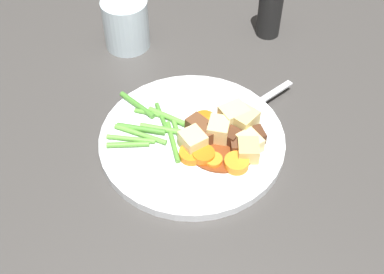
{
  "coord_description": "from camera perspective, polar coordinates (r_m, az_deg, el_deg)",
  "views": [
    {
      "loc": [
        0.26,
        -0.41,
        0.56
      ],
      "look_at": [
        0.0,
        0.0,
        0.01
      ],
      "focal_mm": 47.54,
      "sensor_mm": 36.0,
      "label": 1
    }
  ],
  "objects": [
    {
      "name": "green_bean_7",
      "position": [
        0.74,
        -5.73,
        0.91
      ],
      "size": [
        0.07,
        0.03,
        0.01
      ],
      "primitive_type": "cylinder",
      "rotation": [
        0.0,
        1.57,
        0.35
      ],
      "color": "#4C8E33",
      "rests_on": "dinner_plate"
    },
    {
      "name": "green_bean_4",
      "position": [
        0.73,
        -6.87,
        -0.22
      ],
      "size": [
        0.07,
        0.04,
        0.01
      ],
      "primitive_type": "cylinder",
      "rotation": [
        0.0,
        1.57,
        0.42
      ],
      "color": "#66AD42",
      "rests_on": "dinner_plate"
    },
    {
      "name": "meat_chunk_0",
      "position": [
        0.72,
        4.29,
        0.11
      ],
      "size": [
        0.03,
        0.03,
        0.02
      ],
      "primitive_type": "cube",
      "rotation": [
        0.0,
        0.0,
        6.23
      ],
      "color": "#4C2B19",
      "rests_on": "dinner_plate"
    },
    {
      "name": "stew_sauce",
      "position": [
        0.72,
        3.35,
        -0.67
      ],
      "size": [
        0.11,
        0.11,
        0.0
      ],
      "primitive_type": "cylinder",
      "color": "brown",
      "rests_on": "dinner_plate"
    },
    {
      "name": "dinner_plate",
      "position": [
        0.74,
        0.0,
        -0.37
      ],
      "size": [
        0.27,
        0.27,
        0.01
      ],
      "primitive_type": "cylinder",
      "color": "white",
      "rests_on": "ground_plane"
    },
    {
      "name": "carrot_slice_4",
      "position": [
        0.7,
        2.42,
        -2.64
      ],
      "size": [
        0.03,
        0.03,
        0.01
      ],
      "primitive_type": "cylinder",
      "rotation": [
        0.0,
        0.0,
        3.88
      ],
      "color": "orange",
      "rests_on": "dinner_plate"
    },
    {
      "name": "potato_chunk_0",
      "position": [
        0.71,
        6.49,
        -0.65
      ],
      "size": [
        0.04,
        0.04,
        0.02
      ],
      "primitive_type": "cube",
      "rotation": [
        0.0,
        0.0,
        1.14
      ],
      "color": "#EAD68C",
      "rests_on": "dinner_plate"
    },
    {
      "name": "carrot_slice_5",
      "position": [
        0.69,
        5.02,
        -2.94
      ],
      "size": [
        0.04,
        0.04,
        0.01
      ],
      "primitive_type": "cylinder",
      "rotation": [
        0.0,
        0.0,
        4.86
      ],
      "color": "orange",
      "rests_on": "dinner_plate"
    },
    {
      "name": "green_bean_1",
      "position": [
        0.73,
        -1.39,
        -0.01
      ],
      "size": [
        0.06,
        0.05,
        0.01
      ],
      "primitive_type": "cylinder",
      "rotation": [
        0.0,
        1.57,
        -0.72
      ],
      "color": "#66AD42",
      "rests_on": "dinner_plate"
    },
    {
      "name": "green_bean_9",
      "position": [
        0.76,
        -4.49,
        2.63
      ],
      "size": [
        0.05,
        0.02,
        0.01
      ],
      "primitive_type": "cylinder",
      "rotation": [
        0.0,
        1.57,
        0.28
      ],
      "color": "#599E38",
      "rests_on": "dinner_plate"
    },
    {
      "name": "carrot_slice_0",
      "position": [
        0.74,
        2.46,
        1.28
      ],
      "size": [
        0.04,
        0.04,
        0.01
      ],
      "primitive_type": "cylinder",
      "rotation": [
        0.0,
        0.0,
        4.09
      ],
      "color": "orange",
      "rests_on": "dinner_plate"
    },
    {
      "name": "green_bean_10",
      "position": [
        0.72,
        -7.19,
        -0.85
      ],
      "size": [
        0.05,
        0.04,
        0.01
      ],
      "primitive_type": "cylinder",
      "rotation": [
        0.0,
        1.57,
        0.6
      ],
      "color": "#599E38",
      "rests_on": "dinner_plate"
    },
    {
      "name": "potato_chunk_3",
      "position": [
        0.71,
        0.1,
        -0.5
      ],
      "size": [
        0.04,
        0.04,
        0.03
      ],
      "primitive_type": "cube",
      "rotation": [
        0.0,
        0.0,
        2.7
      ],
      "color": "#EAD68C",
      "rests_on": "dinner_plate"
    },
    {
      "name": "potato_chunk_1",
      "position": [
        0.74,
        4.69,
        2.34
      ],
      "size": [
        0.05,
        0.05,
        0.03
      ],
      "primitive_type": "cube",
      "rotation": [
        0.0,
        0.0,
        2.65
      ],
      "color": "#EAD68C",
      "rests_on": "dinner_plate"
    },
    {
      "name": "fork",
      "position": [
        0.77,
        6.3,
        3.12
      ],
      "size": [
        0.07,
        0.17,
        0.0
      ],
      "color": "silver",
      "rests_on": "dinner_plate"
    },
    {
      "name": "green_bean_3",
      "position": [
        0.75,
        -3.41,
        2.25
      ],
      "size": [
        0.05,
        0.04,
        0.01
      ],
      "primitive_type": "cylinder",
      "rotation": [
        0.0,
        1.57,
        -0.71
      ],
      "color": "#4C8E33",
      "rests_on": "dinner_plate"
    },
    {
      "name": "green_bean_6",
      "position": [
        0.74,
        -3.18,
        0.87
      ],
      "size": [
        0.07,
        0.03,
        0.01
      ],
      "primitive_type": "cylinder",
      "rotation": [
        0.0,
        1.57,
        0.33
      ],
      "color": "#66AD42",
      "rests_on": "dinner_plate"
    },
    {
      "name": "pepper_mill",
      "position": [
        0.92,
        8.77,
        13.99
      ],
      "size": [
        0.04,
        0.04,
        0.1
      ],
      "primitive_type": "cylinder",
      "color": "black",
      "rests_on": "ground_plane"
    },
    {
      "name": "carrot_slice_2",
      "position": [
        0.7,
        -0.07,
        -1.92
      ],
      "size": [
        0.04,
        0.04,
        0.01
      ],
      "primitive_type": "cylinder",
      "rotation": [
        0.0,
        0.0,
        0.04
      ],
      "color": "orange",
      "rests_on": "dinner_plate"
    },
    {
      "name": "green_bean_8",
      "position": [
        0.77,
        -6.16,
        3.61
      ],
      "size": [
        0.07,
        0.02,
        0.01
      ],
      "primitive_type": "cylinder",
      "rotation": [
        0.0,
        1.57,
        -0.21
      ],
      "color": "#4C8E33",
      "rests_on": "dinner_plate"
    },
    {
      "name": "potato_chunk_4",
      "position": [
        0.7,
        6.33,
        -1.5
      ],
      "size": [
        0.04,
        0.04,
        0.02
      ],
      "primitive_type": "cube",
      "rotation": [
        0.0,
        0.0,
        2.11
      ],
      "color": "#DBBC6B",
      "rests_on": "dinner_plate"
    },
    {
      "name": "green_bean_2",
      "position": [
        0.72,
        -2.17,
        -0.53
      ],
      "size": [
        0.06,
        0.06,
        0.01
      ],
      "primitive_type": "cylinder",
      "rotation": [
        0.0,
        1.57,
        -0.79
      ],
      "color": "#599E38",
      "rests_on": "dinner_plate"
    },
    {
      "name": "meat_chunk_1",
      "position": [
        0.71,
        5.29,
        -1.05
      ],
      "size": [
        0.03,
        0.03,
        0.02
      ],
      "primitive_type": "cube",
      "rotation": [
        0.0,
        0.0,
        0.62
      ],
      "color": "#56331E",
      "rests_on": "dinner_plate"
    },
    {
      "name": "water_glass",
      "position": [
        0.89,
        -7.41,
        12.51
      ],
      "size": [
        0.08,
        0.08,
        0.09
      ],
      "primitive_type": "cylinder",
      "color": "silver",
      "rests_on": "ground_plane"
    },
    {
      "name": "meat_chunk_2",
      "position": [
        0.72,
        1.46,
        0.25
      ],
      "size": [
        0.03,
        0.03,
        0.02
      ],
      "primitive_type": "cube",
      "rotation": [
        0.0,
        0.0,
        2.6
      ],
      "color": "brown",
      "rests_on": "dinner_plate"
    },
    {
      "name": "green_bean_0",
      "position": [
        0.75,
        -2.4,
        2.14
      ],
      "size": [
        0.08,
        0.01,
        0.01
      ],
      "primitive_type": "cylinder",
      "rotation": [
        0.0,
        1.57,
        0.03
      ],
      "color": "#66AD42",
      "rests_on": "dinner_plate"
    },
    {
      "name": "meat_chunk_3",
      "position": [
        0.73,
        0.94,
        1.17
      ],
      "size": [
        0.03,
        0.03,
        0.02
      ],
      "primitive_type": "cube",
      "rotation": [
        0.0,
        0.0,
        4.47
      ],
      "color": "brown",
      "rests_on": "dinner_plate"
    },
    {
      "name": "potato_chunk_5",
      "position": [
        0.72,
        3.01,
        0.78
      ],
      "size": [
        0.04,
        0.04,
        0.03
      ],
      "primitive_type": "cube",
      "rotation": [
        0.0,
        0.0,
        1.91
      ],
      "color": "#EAD68C",
      "rests_on": "dinner_plate"
    },
    {
      "name": "green_bean_5",
      "position": [
        0.73,
        -5.8,
        0.31
      ],
      "size": [
        0.08,
        0.02,
        0.01
      ],
      "primitive_type": "cylinder",
      "rotation": [
        0.0,
        1.57,
        0.15
      ],
      "color": "#66AD42",
      "rests_on": "dinner_plate"
    },
    {
      "name": "ground_plane",
      "position": [
        0.74,
        0.0,
        -0.73
      ],
      "size": [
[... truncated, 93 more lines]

